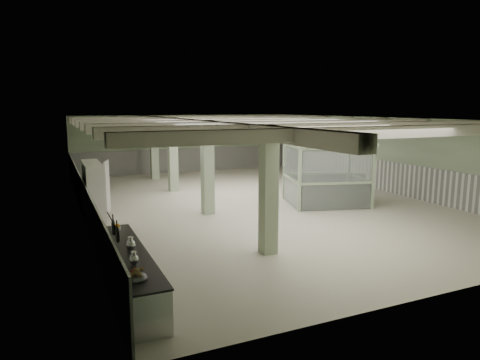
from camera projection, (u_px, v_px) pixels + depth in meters
name	position (u px, v px, depth m)	size (l,w,h in m)	color
floor	(254.00, 202.00, 18.54)	(20.00, 20.00, 0.00)	beige
ceiling	(255.00, 119.00, 17.94)	(14.00, 20.00, 0.02)	white
wall_back	(186.00, 144.00, 27.24)	(14.00, 0.02, 3.60)	#A6C19A
wall_front	(457.00, 214.00, 9.24)	(14.00, 0.02, 3.60)	#A6C19A
wall_left	(81.00, 171.00, 15.43)	(0.02, 20.00, 3.60)	#A6C19A
wall_right	(382.00, 154.00, 21.06)	(0.02, 20.00, 3.60)	#A6C19A
wainscot_left	(83.00, 199.00, 15.61)	(0.05, 19.90, 1.50)	white
wainscot_right	(381.00, 175.00, 21.22)	(0.05, 19.90, 1.50)	white
wainscot_back	(186.00, 160.00, 27.40)	(13.90, 0.05, 1.50)	white
girder	(198.00, 125.00, 16.97)	(0.45, 19.90, 0.40)	silver
beam_a	(380.00, 132.00, 11.22)	(13.90, 0.35, 0.32)	silver
beam_b	(324.00, 128.00, 13.47)	(13.90, 0.35, 0.32)	silver
beam_c	(285.00, 125.00, 15.72)	(13.90, 0.35, 0.32)	silver
beam_d	(255.00, 123.00, 17.97)	(13.90, 0.35, 0.32)	silver
beam_e	(232.00, 121.00, 20.22)	(13.90, 0.35, 0.32)	silver
beam_f	(213.00, 120.00, 22.47)	(13.90, 0.35, 0.32)	silver
beam_g	(198.00, 119.00, 24.72)	(13.90, 0.35, 0.32)	silver
column_a	(269.00, 190.00, 11.83)	(0.42, 0.42, 3.60)	#ABBE99
column_b	(207.00, 168.00, 16.34)	(0.42, 0.42, 3.60)	#ABBE99
column_c	(173.00, 155.00, 20.84)	(0.42, 0.42, 3.60)	#ABBE99
column_d	(154.00, 148.00, 24.44)	(0.42, 0.42, 3.60)	#ABBE99
hook_rail	(111.00, 219.00, 8.60)	(0.02, 0.02, 1.20)	black
pendant_front	(337.00, 139.00, 13.73)	(0.44, 0.44, 0.22)	#2F3C2D
pendant_mid	(260.00, 131.00, 18.68)	(0.44, 0.44, 0.22)	#2F3C2D
pendant_back	(219.00, 127.00, 23.18)	(0.44, 0.44, 0.22)	#2F3C2D
prep_counter	(129.00, 271.00, 9.53)	(0.82, 4.67, 0.91)	silver
pitcher_near	(131.00, 244.00, 9.57)	(0.21, 0.24, 0.31)	silver
pitcher_far	(134.00, 258.00, 8.68)	(0.19, 0.22, 0.28)	silver
veg_colander	(136.00, 275.00, 7.92)	(0.41, 0.41, 0.19)	#47484C
orange_bowl	(116.00, 229.00, 11.14)	(0.25, 0.25, 0.09)	#B2B2B7
skillet_near	(117.00, 235.00, 8.28)	(0.31, 0.31, 0.04)	black
skillet_far	(113.00, 228.00, 8.75)	(0.30, 0.30, 0.04)	black
walkin_cooler	(94.00, 193.00, 15.27)	(0.87, 2.29, 2.10)	white
guard_booth	(327.00, 162.00, 18.07)	(3.93, 3.59, 2.65)	#A4BC96
filing_cabinet	(358.00, 186.00, 19.18)	(0.37, 0.53, 1.15)	#5A5B4C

